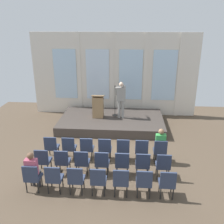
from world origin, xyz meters
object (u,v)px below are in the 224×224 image
at_px(chair_r0_c2, 87,147).
at_px(chair_r1_c4, 122,163).
at_px(chair_r0_c3, 105,148).
at_px(chair_r0_c4, 123,148).
at_px(chair_r2_c2, 76,178).
at_px(chair_r2_c0, 32,176).
at_px(chair_r1_c3, 102,162).
at_px(chair_r2_c3, 98,179).
at_px(chair_r0_c1, 69,147).
at_px(chair_r1_c2, 82,161).
at_px(chair_r1_c1, 62,160).
at_px(audience_r0_c6, 160,144).
at_px(audience_r2_c0, 32,169).
at_px(chair_r1_c6, 163,164).
at_px(chair_r1_c5, 143,163).
at_px(chair_r2_c1, 54,177).
at_px(chair_r2_c5, 144,181).
at_px(chair_r2_c6, 167,182).
at_px(speaker, 121,97).
at_px(chair_r2_c4, 121,180).
at_px(lectern, 98,106).
at_px(chair_r0_c6, 160,150).
at_px(mic_stand, 115,109).
at_px(chair_r0_c5, 142,149).

height_order(chair_r0_c2, chair_r1_c4, same).
distance_m(chair_r0_c3, chair_r0_c4, 0.67).
bearing_deg(chair_r2_c2, chair_r2_c0, 180.00).
xyz_separation_m(chair_r1_c3, chair_r2_c3, (0.00, -0.97, 0.00)).
bearing_deg(chair_r0_c1, chair_r1_c2, -55.26).
bearing_deg(chair_r0_c2, chair_r1_c4, -35.80).
bearing_deg(chair_r1_c1, audience_r0_c6, 17.35).
bearing_deg(audience_r2_c0, chair_r0_c1, 70.10).
relative_size(audience_r2_c0, chair_r2_c3, 1.39).
bearing_deg(chair_r1_c2, chair_r2_c3, -55.26).
xyz_separation_m(chair_r0_c1, chair_r1_c6, (3.35, -0.97, 0.00)).
bearing_deg(chair_r1_c3, chair_r1_c1, 180.00).
bearing_deg(chair_r1_c5, chair_r2_c1, -160.17).
bearing_deg(chair_r2_c5, chair_r2_c6, 0.00).
relative_size(chair_r1_c4, chair_r1_c5, 1.00).
distance_m(speaker, chair_r0_c3, 3.50).
xyz_separation_m(chair_r1_c4, chair_r2_c0, (-2.68, -0.97, 0.00)).
bearing_deg(chair_r0_c2, chair_r0_c4, 0.00).
height_order(chair_r2_c4, chair_r2_c6, same).
bearing_deg(chair_r1_c2, lectern, 90.02).
distance_m(lectern, chair_r2_c1, 5.33).
bearing_deg(lectern, chair_r2_c0, -104.27).
bearing_deg(chair_r0_c6, chair_r1_c4, -144.20).
xyz_separation_m(mic_stand, chair_r2_c5, (1.20, -5.54, -0.24)).
distance_m(chair_r0_c4, chair_r2_c5, 2.05).
distance_m(chair_r0_c2, chair_r2_c3, 2.05).
bearing_deg(speaker, chair_r2_c4, -87.58).
relative_size(chair_r0_c2, audience_r0_c6, 0.70).
bearing_deg(chair_r1_c2, chair_r2_c0, -144.20).
distance_m(chair_r1_c4, chair_r1_c5, 0.67).
relative_size(speaker, chair_r1_c4, 1.90).
distance_m(chair_r0_c4, audience_r0_c6, 1.36).
relative_size(lectern, chair_r2_c3, 1.23).
height_order(chair_r0_c1, chair_r2_c4, same).
bearing_deg(chair_r1_c2, audience_r2_c0, -146.58).
height_order(chair_r1_c2, chair_r2_c0, same).
xyz_separation_m(chair_r1_c2, chair_r2_c1, (-0.67, -0.97, 0.00)).
bearing_deg(chair_r1_c5, audience_r2_c0, -165.21).
height_order(chair_r0_c3, audience_r0_c6, audience_r0_c6).
height_order(mic_stand, chair_r0_c3, mic_stand).
xyz_separation_m(mic_stand, chair_r0_c3, (-0.14, -3.61, -0.24)).
relative_size(chair_r1_c1, chair_r1_c4, 1.00).
relative_size(chair_r0_c6, audience_r2_c0, 0.72).
xyz_separation_m(chair_r2_c1, chair_r2_c6, (3.35, 0.00, 0.00)).
distance_m(chair_r0_c1, chair_r0_c4, 2.01).
relative_size(chair_r0_c3, chair_r2_c6, 1.00).
bearing_deg(chair_r0_c5, chair_r1_c6, -55.26).
relative_size(audience_r0_c6, chair_r2_c3, 1.43).
relative_size(chair_r1_c2, chair_r2_c6, 1.00).
xyz_separation_m(chair_r0_c3, audience_r0_c6, (2.01, 0.08, 0.21)).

